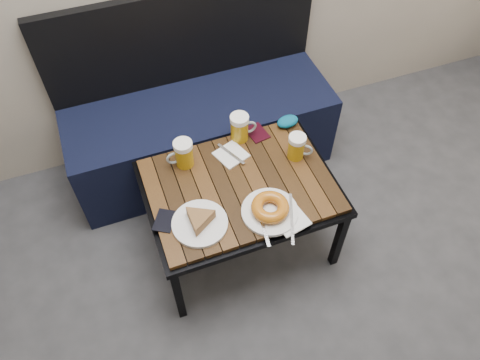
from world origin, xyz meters
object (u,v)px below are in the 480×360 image
object	(u,v)px
cafe_table	(240,190)
knit_pouch	(288,121)
beer_mug_centre	(240,127)
passport_navy	(165,221)
passport_burgundy	(257,133)
beer_mug_left	(183,154)
beer_mug_right	(297,147)
plate_pie	(200,221)
plate_bagel	(270,209)
bench	(200,125)

from	to	relation	value
cafe_table	knit_pouch	world-z (taller)	knit_pouch
beer_mug_centre	knit_pouch	bearing A→B (deg)	2.11
passport_navy	passport_burgundy	size ratio (longest dim) A/B	0.94
cafe_table	beer_mug_left	distance (m)	0.30
beer_mug_centre	beer_mug_right	bearing A→B (deg)	-42.44
plate_pie	plate_bagel	xyz separation A→B (m)	(0.29, -0.05, 0.00)
bench	plate_pie	xyz separation A→B (m)	(-0.22, -0.74, 0.23)
cafe_table	plate_bagel	bearing A→B (deg)	-71.28
bench	knit_pouch	bearing A→B (deg)	-43.71
plate_pie	passport_navy	xyz separation A→B (m)	(-0.13, 0.07, -0.02)
plate_bagel	passport_navy	world-z (taller)	plate_bagel
beer_mug_left	knit_pouch	bearing A→B (deg)	-173.27
bench	beer_mug_left	xyz separation A→B (m)	(-0.18, -0.40, 0.27)
beer_mug_left	cafe_table	bearing A→B (deg)	134.75
plate_pie	passport_burgundy	bearing A→B (deg)	44.13
beer_mug_right	passport_burgundy	world-z (taller)	beer_mug_right
beer_mug_right	knit_pouch	world-z (taller)	beer_mug_right
bench	beer_mug_centre	size ratio (longest dim) A/B	9.98
passport_burgundy	knit_pouch	size ratio (longest dim) A/B	1.06
beer_mug_centre	plate_pie	size ratio (longest dim) A/B	0.60
bench	passport_burgundy	world-z (taller)	bench
beer_mug_left	plate_bagel	distance (m)	0.47
bench	knit_pouch	size ratio (longest dim) A/B	12.75
beer_mug_left	beer_mug_centre	distance (m)	0.30
beer_mug_right	passport_navy	distance (m)	0.67
passport_burgundy	cafe_table	bearing A→B (deg)	-134.88
cafe_table	passport_burgundy	xyz separation A→B (m)	(0.18, 0.26, 0.05)
bench	plate_pie	world-z (taller)	bench
plate_pie	passport_navy	distance (m)	0.15
beer_mug_right	plate_pie	xyz separation A→B (m)	(-0.53, -0.20, -0.04)
knit_pouch	bench	bearing A→B (deg)	136.29
beer_mug_left	plate_bagel	bearing A→B (deg)	123.98
beer_mug_left	beer_mug_centre	bearing A→B (deg)	-167.81
knit_pouch	beer_mug_left	bearing A→B (deg)	-173.33
beer_mug_centre	passport_navy	xyz separation A→B (m)	(-0.46, -0.33, -0.07)
beer_mug_centre	passport_burgundy	bearing A→B (deg)	2.15
beer_mug_left	passport_navy	distance (m)	0.32
beer_mug_right	beer_mug_centre	bearing A→B (deg)	168.79
cafe_table	beer_mug_left	size ratio (longest dim) A/B	6.12
plate_bagel	passport_navy	size ratio (longest dim) A/B	2.80
cafe_table	passport_burgundy	bearing A→B (deg)	54.75
passport_burgundy	beer_mug_left	bearing A→B (deg)	179.78
beer_mug_left	passport_burgundy	world-z (taller)	beer_mug_left
beer_mug_centre	plate_pie	distance (m)	0.52
beer_mug_left	knit_pouch	world-z (taller)	beer_mug_left
passport_navy	plate_bagel	bearing A→B (deg)	16.46
beer_mug_right	bench	bearing A→B (deg)	153.28
plate_pie	beer_mug_left	bearing A→B (deg)	84.42
bench	cafe_table	xyz separation A→B (m)	(0.01, -0.60, 0.16)
bench	passport_navy	bearing A→B (deg)	-117.43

